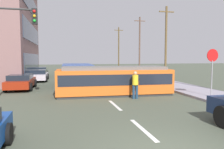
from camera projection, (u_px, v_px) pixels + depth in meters
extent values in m
plane|color=#474E40|center=(101.00, 93.00, 15.46)|extent=(120.00, 120.00, 0.00)
cube|color=silver|center=(143.00, 129.00, 7.70)|extent=(0.16, 2.40, 0.01)
cube|color=silver|center=(115.00, 105.00, 11.58)|extent=(0.16, 2.40, 0.01)
cube|color=silver|center=(91.00, 84.00, 20.54)|extent=(0.16, 2.40, 0.01)
cube|color=silver|center=(84.00, 78.00, 26.36)|extent=(0.16, 2.40, 0.01)
cube|color=#2D3847|center=(33.00, 62.00, 24.82)|extent=(0.06, 13.03, 1.92)
cube|color=#2D3847|center=(32.00, 34.00, 24.56)|extent=(0.06, 13.03, 1.92)
cube|color=#2D3847|center=(31.00, 5.00, 24.30)|extent=(0.06, 13.03, 1.92)
cube|color=orange|center=(114.00, 81.00, 14.83)|extent=(7.68, 2.86, 1.56)
cube|color=#2D2D2D|center=(114.00, 93.00, 14.89)|extent=(7.53, 2.72, 0.15)
cube|color=slate|center=(114.00, 68.00, 14.75)|extent=(6.91, 2.45, 0.20)
cube|color=#1E232D|center=(114.00, 78.00, 14.81)|extent=(7.38, 2.88, 0.68)
cube|color=#3B518D|center=(77.00, 73.00, 19.43)|extent=(2.68, 5.11, 1.60)
cube|color=black|center=(78.00, 72.00, 17.00)|extent=(2.25, 0.20, 0.96)
cube|color=black|center=(77.00, 70.00, 19.40)|extent=(2.70, 4.36, 0.64)
cylinder|color=black|center=(78.00, 83.00, 17.91)|extent=(2.58, 0.99, 0.90)
cylinder|color=black|center=(77.00, 79.00, 21.05)|extent=(2.58, 0.99, 0.90)
cylinder|color=navy|center=(134.00, 92.00, 13.33)|extent=(0.16, 0.16, 0.85)
cylinder|color=navy|center=(137.00, 92.00, 13.38)|extent=(0.16, 0.16, 0.85)
cylinder|color=yellow|center=(135.00, 80.00, 13.30)|extent=(0.36, 0.36, 0.60)
sphere|color=tan|center=(135.00, 73.00, 13.27)|extent=(0.22, 0.22, 0.22)
cube|color=#522619|center=(138.00, 83.00, 13.41)|extent=(0.17, 0.22, 0.24)
cylinder|color=black|center=(224.00, 117.00, 7.90)|extent=(0.30, 0.81, 0.80)
cylinder|color=black|center=(7.00, 134.00, 6.36)|extent=(0.23, 0.64, 0.64)
cube|color=maroon|center=(21.00, 83.00, 17.22)|extent=(1.84, 4.20, 0.55)
cube|color=black|center=(21.00, 77.00, 17.04)|extent=(1.65, 2.33, 0.40)
cylinder|color=black|center=(13.00, 84.00, 18.27)|extent=(0.23, 0.64, 0.64)
cylinder|color=black|center=(35.00, 83.00, 18.64)|extent=(0.23, 0.64, 0.64)
cylinder|color=black|center=(5.00, 88.00, 15.84)|extent=(0.23, 0.64, 0.64)
cylinder|color=black|center=(31.00, 87.00, 16.20)|extent=(0.23, 0.64, 0.64)
cube|color=silver|center=(38.00, 76.00, 23.27)|extent=(1.77, 4.49, 0.55)
cube|color=black|center=(38.00, 72.00, 23.08)|extent=(1.62, 2.47, 0.40)
cylinder|color=black|center=(31.00, 77.00, 24.39)|extent=(0.22, 0.64, 0.64)
cylinder|color=black|center=(48.00, 77.00, 24.79)|extent=(0.22, 0.64, 0.64)
cylinder|color=black|center=(28.00, 79.00, 21.78)|extent=(0.22, 0.64, 0.64)
cylinder|color=black|center=(46.00, 79.00, 22.18)|extent=(0.22, 0.64, 0.64)
cube|color=#344D2D|center=(40.00, 72.00, 28.80)|extent=(1.92, 4.14, 0.55)
cube|color=black|center=(39.00, 69.00, 28.62)|extent=(1.73, 2.29, 0.40)
cylinder|color=black|center=(33.00, 73.00, 29.78)|extent=(0.23, 0.64, 0.64)
cylinder|color=black|center=(47.00, 73.00, 30.24)|extent=(0.23, 0.64, 0.64)
cylinder|color=black|center=(31.00, 75.00, 27.40)|extent=(0.23, 0.64, 0.64)
cylinder|color=black|center=(47.00, 74.00, 27.86)|extent=(0.23, 0.64, 0.64)
cylinder|color=gray|center=(212.00, 78.00, 13.28)|extent=(0.07, 0.07, 2.20)
cylinder|color=red|center=(213.00, 55.00, 13.17)|extent=(0.76, 0.04, 0.76)
cylinder|color=#333333|center=(11.00, 9.00, 11.60)|extent=(2.38, 0.10, 0.10)
cube|color=black|center=(35.00, 16.00, 11.90)|extent=(0.28, 0.24, 0.84)
sphere|color=red|center=(34.00, 11.00, 11.76)|extent=(0.16, 0.16, 0.16)
sphere|color=gold|center=(34.00, 16.00, 11.78)|extent=(0.16, 0.16, 0.16)
sphere|color=green|center=(34.00, 21.00, 11.80)|extent=(0.16, 0.16, 0.16)
cylinder|color=brown|center=(166.00, 43.00, 24.82)|extent=(0.24, 0.24, 8.18)
cube|color=brown|center=(167.00, 12.00, 24.53)|extent=(1.80, 0.12, 0.12)
cylinder|color=brown|center=(140.00, 45.00, 34.69)|extent=(0.24, 0.24, 8.77)
cube|color=brown|center=(140.00, 21.00, 34.38)|extent=(1.80, 0.12, 0.12)
cylinder|color=brown|center=(119.00, 48.00, 45.35)|extent=(0.24, 0.24, 8.60)
cube|color=brown|center=(119.00, 30.00, 45.05)|extent=(1.80, 0.12, 0.12)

